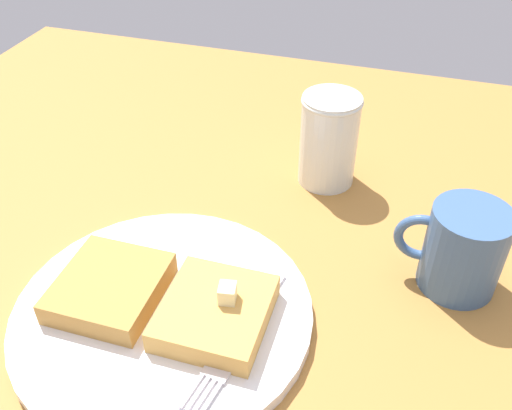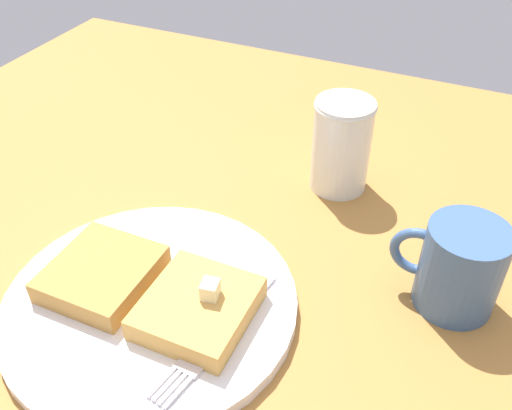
% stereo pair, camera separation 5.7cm
% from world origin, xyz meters
% --- Properties ---
extents(table_surface, '(1.04, 1.04, 0.02)m').
position_xyz_m(table_surface, '(0.00, 0.00, 0.01)').
color(table_surface, '#A77133').
rests_on(table_surface, ground).
extents(plate, '(0.27, 0.27, 0.01)m').
position_xyz_m(plate, '(0.02, 0.06, 0.03)').
color(plate, white).
rests_on(plate, table_surface).
extents(toast_slice_left, '(0.09, 0.10, 0.02)m').
position_xyz_m(toast_slice_left, '(-0.03, 0.06, 0.05)').
color(toast_slice_left, gold).
rests_on(toast_slice_left, plate).
extents(toast_slice_middle, '(0.09, 0.10, 0.02)m').
position_xyz_m(toast_slice_middle, '(0.07, 0.06, 0.05)').
color(toast_slice_middle, '#B9843D').
rests_on(toast_slice_middle, plate).
extents(butter_pat_primary, '(0.02, 0.02, 0.02)m').
position_xyz_m(butter_pat_primary, '(-0.04, 0.05, 0.07)').
color(butter_pat_primary, beige).
rests_on(butter_pat_primary, toast_slice_left).
extents(fork, '(0.04, 0.16, 0.00)m').
position_xyz_m(fork, '(-0.06, 0.08, 0.04)').
color(fork, silver).
rests_on(fork, plate).
extents(syrup_jar, '(0.07, 0.07, 0.11)m').
position_xyz_m(syrup_jar, '(-0.08, -0.20, 0.07)').
color(syrup_jar, '#381605').
rests_on(syrup_jar, table_surface).
extents(coffee_mug, '(0.10, 0.07, 0.09)m').
position_xyz_m(coffee_mug, '(-0.23, -0.07, 0.07)').
color(coffee_mug, '#3C5C8A').
rests_on(coffee_mug, table_surface).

